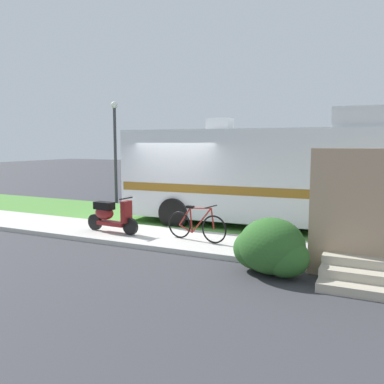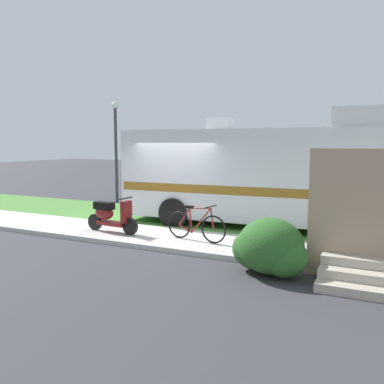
{
  "view_description": "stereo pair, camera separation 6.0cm",
  "coord_description": "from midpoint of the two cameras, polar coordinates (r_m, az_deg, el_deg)",
  "views": [
    {
      "loc": [
        5.52,
        -10.09,
        2.49
      ],
      "look_at": [
        0.52,
        0.3,
        1.1
      ],
      "focal_mm": 38.05,
      "sensor_mm": 36.0,
      "label": 1
    },
    {
      "loc": [
        5.58,
        -10.06,
        2.49
      ],
      "look_at": [
        0.52,
        0.3,
        1.1
      ],
      "focal_mm": 38.05,
      "sensor_mm": 36.0,
      "label": 2
    }
  ],
  "objects": [
    {
      "name": "bottle_green",
      "position": [
        9.69,
        16.38,
        -6.85
      ],
      "size": [
        0.06,
        0.06,
        0.28
      ],
      "color": "navy",
      "rests_on": "ground"
    },
    {
      "name": "bush_by_porch",
      "position": [
        7.89,
        10.75,
        -7.82
      ],
      "size": [
        1.51,
        1.13,
        1.07
      ],
      "color": "#2D6026",
      "rests_on": "ground"
    },
    {
      "name": "porch_steps",
      "position": [
        7.94,
        22.99,
        -4.75
      ],
      "size": [
        2.0,
        1.26,
        2.4
      ],
      "color": "#B2A893",
      "rests_on": "ground"
    },
    {
      "name": "street_lamp_post",
      "position": [
        17.0,
        -10.83,
        6.9
      ],
      "size": [
        0.28,
        0.28,
        4.16
      ],
      "color": "#333338",
      "rests_on": "ground"
    },
    {
      "name": "bicycle",
      "position": [
        9.93,
        0.42,
        -4.69
      ],
      "size": [
        1.67,
        0.52,
        0.89
      ],
      "color": "black",
      "rests_on": "ground"
    },
    {
      "name": "sidewalk",
      "position": [
        10.75,
        -6.19,
        -6.24
      ],
      "size": [
        24.0,
        2.0,
        0.12
      ],
      "color": "beige",
      "rests_on": "ground"
    },
    {
      "name": "bottle_spare",
      "position": [
        8.65,
        18.09,
        -8.72
      ],
      "size": [
        0.07,
        0.07,
        0.23
      ],
      "color": "#B2B2B7",
      "rests_on": "ground"
    },
    {
      "name": "motorhome_rv",
      "position": [
        12.14,
        9.52,
        2.58
      ],
      "size": [
        7.95,
        2.9,
        3.38
      ],
      "color": "silver",
      "rests_on": "ground"
    },
    {
      "name": "scooter",
      "position": [
        11.08,
        -11.55,
        -3.21
      ],
      "size": [
        1.66,
        0.5,
        0.97
      ],
      "color": "black",
      "rests_on": "ground"
    },
    {
      "name": "grass_strip",
      "position": [
        13.07,
        0.08,
        -3.93
      ],
      "size": [
        24.0,
        3.4,
        0.08
      ],
      "color": "#4C8438",
      "rests_on": "ground"
    },
    {
      "name": "ground_plane",
      "position": [
        11.77,
        -3.09,
        -5.35
      ],
      "size": [
        80.0,
        80.0,
        0.0
      ],
      "primitive_type": "plane",
      "color": "#38383D"
    },
    {
      "name": "pickup_truck_near",
      "position": [
        18.78,
        -2.66,
        2.24
      ],
      "size": [
        5.45,
        2.3,
        1.83
      ],
      "color": "#1E478C",
      "rests_on": "ground"
    }
  ]
}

